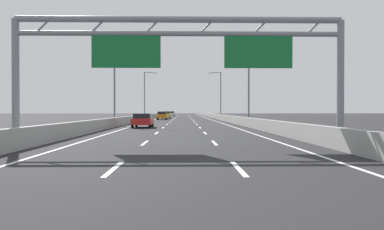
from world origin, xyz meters
name	(u,v)px	position (x,y,z in m)	size (l,w,h in m)	color
ground_plane	(183,117)	(0.00, 100.00, 0.00)	(260.00, 260.00, 0.00)	#262628
lane_dash_left_1	(114,169)	(-1.80, 12.50, 0.01)	(0.16, 3.00, 0.01)	white
lane_dash_left_2	(145,143)	(-1.80, 21.50, 0.01)	(0.16, 3.00, 0.01)	white
lane_dash_left_3	(157,133)	(-1.80, 30.50, 0.01)	(0.16, 3.00, 0.01)	white
lane_dash_left_4	(163,128)	(-1.80, 39.50, 0.01)	(0.16, 3.00, 0.01)	white
lane_dash_left_5	(167,124)	(-1.80, 48.50, 0.01)	(0.16, 3.00, 0.01)	white
lane_dash_left_6	(170,122)	(-1.80, 57.50, 0.01)	(0.16, 3.00, 0.01)	white
lane_dash_left_7	(172,121)	(-1.80, 66.50, 0.01)	(0.16, 3.00, 0.01)	white
lane_dash_left_8	(173,119)	(-1.80, 75.50, 0.01)	(0.16, 3.00, 0.01)	white
lane_dash_left_9	(174,118)	(-1.80, 84.50, 0.01)	(0.16, 3.00, 0.01)	white
lane_dash_left_10	(175,118)	(-1.80, 93.50, 0.01)	(0.16, 3.00, 0.01)	white
lane_dash_left_11	(176,117)	(-1.80, 102.50, 0.01)	(0.16, 3.00, 0.01)	white
lane_dash_left_12	(177,116)	(-1.80, 111.50, 0.01)	(0.16, 3.00, 0.01)	white
lane_dash_left_13	(177,116)	(-1.80, 120.50, 0.01)	(0.16, 3.00, 0.01)	white
lane_dash_left_14	(178,116)	(-1.80, 129.50, 0.01)	(0.16, 3.00, 0.01)	white
lane_dash_left_15	(178,115)	(-1.80, 138.50, 0.01)	(0.16, 3.00, 0.01)	white
lane_dash_left_16	(178,115)	(-1.80, 147.50, 0.01)	(0.16, 3.00, 0.01)	white
lane_dash_left_17	(179,115)	(-1.80, 156.50, 0.01)	(0.16, 3.00, 0.01)	white
lane_dash_right_1	(239,169)	(1.80, 12.50, 0.01)	(0.16, 3.00, 0.01)	white
lane_dash_right_2	(214,143)	(1.80, 21.50, 0.01)	(0.16, 3.00, 0.01)	white
lane_dash_right_3	(205,133)	(1.80, 30.50, 0.01)	(0.16, 3.00, 0.01)	white
lane_dash_right_4	(200,128)	(1.80, 39.50, 0.01)	(0.16, 3.00, 0.01)	white
lane_dash_right_5	(197,124)	(1.80, 48.50, 0.01)	(0.16, 3.00, 0.01)	white
lane_dash_right_6	(195,122)	(1.80, 57.50, 0.01)	(0.16, 3.00, 0.01)	white
lane_dash_right_7	(193,121)	(1.80, 66.50, 0.01)	(0.16, 3.00, 0.01)	white
lane_dash_right_8	(192,119)	(1.80, 75.50, 0.01)	(0.16, 3.00, 0.01)	white
lane_dash_right_9	(191,118)	(1.80, 84.50, 0.01)	(0.16, 3.00, 0.01)	white
lane_dash_right_10	(191,118)	(1.80, 93.50, 0.01)	(0.16, 3.00, 0.01)	white
lane_dash_right_11	(190,117)	(1.80, 102.50, 0.01)	(0.16, 3.00, 0.01)	white
lane_dash_right_12	(189,116)	(1.80, 111.50, 0.01)	(0.16, 3.00, 0.01)	white
lane_dash_right_13	(189,116)	(1.80, 120.50, 0.01)	(0.16, 3.00, 0.01)	white
lane_dash_right_14	(189,116)	(1.80, 129.50, 0.01)	(0.16, 3.00, 0.01)	white
lane_dash_right_15	(188,115)	(1.80, 138.50, 0.01)	(0.16, 3.00, 0.01)	white
lane_dash_right_16	(188,115)	(1.80, 147.50, 0.01)	(0.16, 3.00, 0.01)	white
lane_dash_right_17	(188,115)	(1.80, 156.50, 0.01)	(0.16, 3.00, 0.01)	white
edge_line_left	(159,118)	(-5.25, 88.00, 0.01)	(0.16, 176.00, 0.01)	white
edge_line_right	(207,118)	(5.25, 88.00, 0.01)	(0.16, 176.00, 0.01)	white
barrier_left	(158,115)	(-6.90, 110.00, 0.47)	(0.45, 220.00, 0.95)	#9E9E99
barrier_right	(208,115)	(6.90, 110.00, 0.47)	(0.45, 220.00, 0.95)	#9E9E99
sign_gantry	(182,47)	(0.15, 20.74, 4.82)	(16.50, 0.36, 6.36)	gray
streetlamp_left_mid	(117,78)	(-7.47, 46.30, 5.40)	(2.58, 0.28, 9.50)	slate
streetlamp_right_mid	(247,78)	(7.47, 46.30, 5.40)	(2.58, 0.28, 9.50)	slate
streetlamp_left_far	(146,92)	(-7.47, 80.59, 5.40)	(2.58, 0.28, 9.50)	slate
streetlamp_right_far	(220,92)	(7.47, 80.59, 5.40)	(2.58, 0.28, 9.50)	slate
orange_car	(162,115)	(-3.79, 73.72, 0.76)	(1.81, 4.27, 1.50)	orange
white_car	(172,114)	(-3.37, 117.61, 0.73)	(1.72, 4.33, 1.44)	silver
red_car	(143,120)	(-3.82, 39.90, 0.72)	(1.86, 4.16, 1.39)	red
yellow_car	(166,115)	(-3.58, 84.48, 0.78)	(1.87, 4.23, 1.50)	yellow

